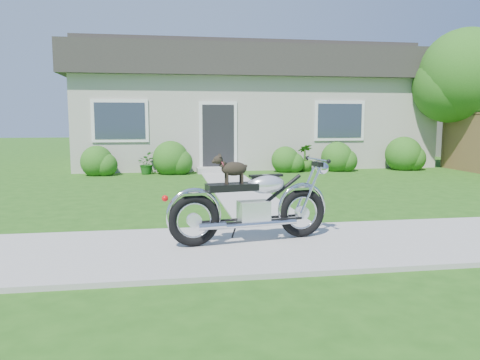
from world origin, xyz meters
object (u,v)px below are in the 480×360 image
potted_plant_left (145,163)px  house (248,106)px  tree_near (470,79)px  motorcycle_with_dog (253,203)px  potted_plant_right (305,158)px

potted_plant_left → house: bearing=42.5°
house → tree_near: 7.63m
motorcycle_with_dog → house: bearing=70.6°
house → tree_near: (6.58, -3.80, 0.76)m
tree_near → potted_plant_right: 5.90m
potted_plant_right → motorcycle_with_dog: size_ratio=0.39×
potted_plant_left → tree_near: bearing=-2.0°
potted_plant_right → motorcycle_with_dog: 9.00m
tree_near → motorcycle_with_dog: 12.01m
tree_near → house: bearing=150.0°
house → tree_near: tree_near is taller
potted_plant_left → motorcycle_with_dog: size_ratio=0.30×
tree_near → motorcycle_with_dog: size_ratio=2.06×
potted_plant_right → house: bearing=109.7°
potted_plant_right → potted_plant_left: bearing=180.0°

